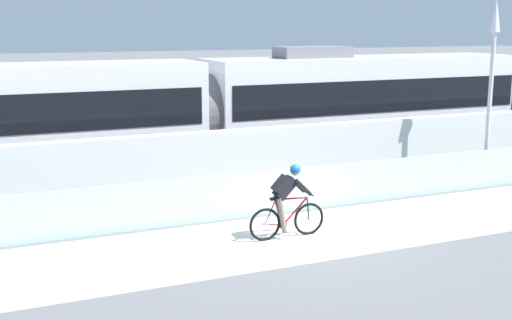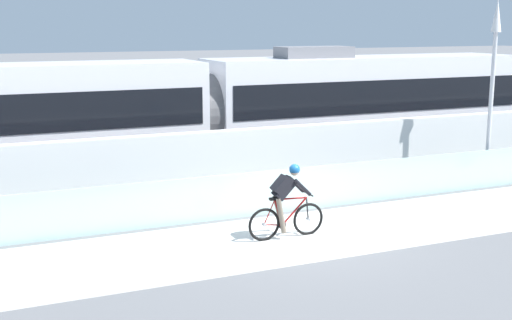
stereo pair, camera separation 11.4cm
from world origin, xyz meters
The scene contains 9 objects.
ground_plane centered at (0.00, 0.00, 0.00)m, with size 200.00×200.00×0.00m, color slate.
bike_path_deck centered at (0.00, 0.00, 0.01)m, with size 32.00×3.20×0.01m, color silver.
glass_parapet centered at (0.00, 1.85, 0.54)m, with size 32.00×0.05×1.07m, color silver.
concrete_barrier_wall centered at (0.00, 3.65, 0.91)m, with size 32.00×0.36×1.82m, color silver.
tram_rail_near centered at (0.00, 6.13, 0.00)m, with size 32.00×0.08×0.01m, color #595654.
tram_rail_far centered at (0.00, 7.57, 0.00)m, with size 32.00×0.08×0.01m, color #595654.
tram centered at (0.10, 6.85, 1.89)m, with size 22.56×2.54×3.81m.
cyclist_on_bike centered at (-0.42, 0.00, 0.80)m, with size 1.77×0.58×1.61m.
lamp_post_antenna centered at (6.99, 2.15, 3.29)m, with size 0.28×0.28×5.20m.
Camera 1 is at (-6.60, -12.35, 4.52)m, focal length 47.04 mm.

